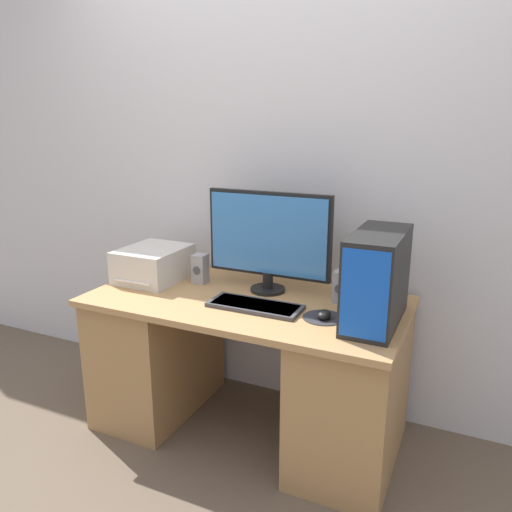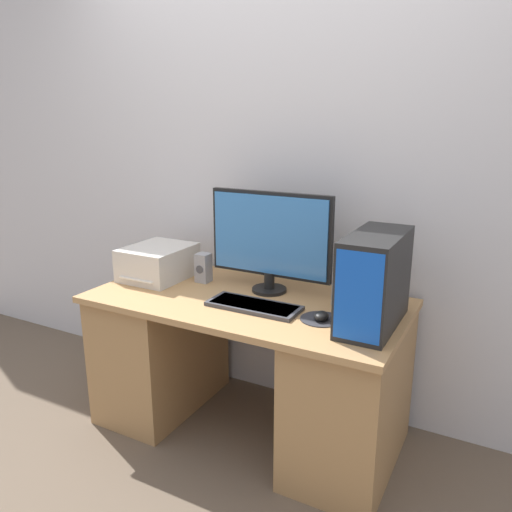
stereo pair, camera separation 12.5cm
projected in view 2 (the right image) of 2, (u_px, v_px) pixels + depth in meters
The scene contains 11 objects.
ground_plane at pixel (206, 472), 2.23m from camera, with size 12.00×12.00×0.00m, color brown.
wall_back at pixel (287, 154), 2.55m from camera, with size 6.40×0.05×2.70m.
desk at pixel (247, 363), 2.45m from camera, with size 1.49×0.75×0.70m.
monitor at pixel (270, 238), 2.38m from camera, with size 0.62×0.17×0.49m.
keyboard at pixel (254, 306), 2.23m from camera, with size 0.42×0.17×0.02m.
mousepad at pixel (321, 319), 2.10m from camera, with size 0.18×0.18×0.00m.
mouse at pixel (321, 316), 2.09m from camera, with size 0.06×0.08×0.04m.
computer_tower at pixel (374, 280), 2.00m from camera, with size 0.20×0.46×0.38m.
printer at pixel (158, 262), 2.64m from camera, with size 0.30×0.36×0.17m.
speaker_left at pixel (203, 268), 2.57m from camera, with size 0.07×0.07×0.15m.
speaker_right at pixel (341, 288), 2.26m from camera, with size 0.07×0.07×0.15m.
Camera 2 is at (1.08, -1.56, 1.53)m, focal length 35.00 mm.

